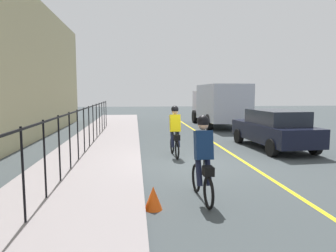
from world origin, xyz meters
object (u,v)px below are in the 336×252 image
Objects in this scene: box_truck_background at (219,103)px; traffic_cone_near at (153,198)px; cyclist_lead at (175,131)px; cyclist_follow at (203,159)px; patrol_sedan at (274,129)px.

box_truck_background is 15.36m from traffic_cone_near.
traffic_cone_near is (-14.37, 5.26, -1.32)m from box_truck_background.
traffic_cone_near is at bearing 159.43° from box_truck_background.
cyclist_lead is 1.00× the size of cyclist_follow.
box_truck_background reaches higher than patrol_sedan.
cyclist_follow reaches higher than patrol_sedan.
box_truck_background is (8.32, 0.01, 0.73)m from patrol_sedan.
cyclist_lead reaches higher than patrol_sedan.
cyclist_lead is at bearing -12.22° from traffic_cone_near.
patrol_sedan is (5.69, -4.20, -0.09)m from cyclist_follow.
patrol_sedan is 8.35m from box_truck_background.
traffic_cone_near is at bearing 135.05° from patrol_sedan.
box_truck_background is at bearing -26.16° from cyclist_lead.
patrol_sedan is 9.70× the size of traffic_cone_near.
box_truck_background reaches higher than cyclist_lead.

